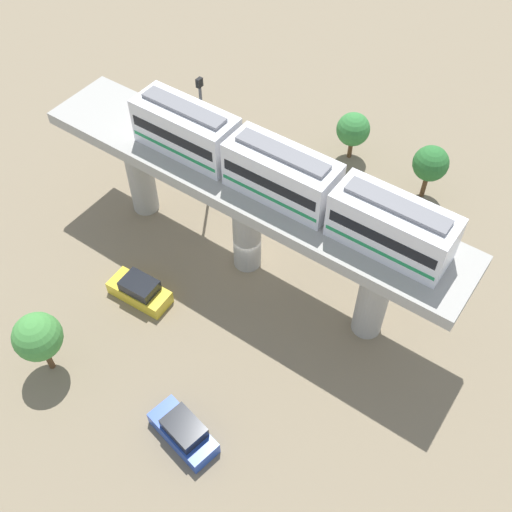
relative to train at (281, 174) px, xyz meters
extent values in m
plane|color=#84755B|center=(0.00, -2.49, -9.59)|extent=(120.00, 120.00, 0.00)
cylinder|color=#A8A59E|center=(0.00, -11.87, -5.96)|extent=(1.90, 1.90, 7.25)
cylinder|color=#A8A59E|center=(0.00, -2.49, -5.96)|extent=(1.90, 1.90, 7.25)
cylinder|color=#A8A59E|center=(0.00, 6.88, -5.96)|extent=(1.90, 1.90, 7.25)
cube|color=#A8A59E|center=(0.00, -2.49, -1.93)|extent=(5.20, 28.85, 0.80)
cube|color=white|center=(0.00, -6.95, -0.03)|extent=(2.60, 6.60, 3.00)
cube|color=black|center=(0.00, -6.95, 0.22)|extent=(2.64, 6.07, 0.70)
cube|color=#1E8C4C|center=(0.00, -6.95, -0.78)|extent=(2.64, 6.34, 0.24)
cube|color=slate|center=(0.00, -6.95, 1.59)|extent=(1.10, 5.61, 0.24)
cube|color=white|center=(0.00, 0.00, -0.03)|extent=(2.60, 6.60, 3.00)
cube|color=black|center=(0.00, 0.00, 0.22)|extent=(2.64, 6.07, 0.70)
cube|color=#1E8C4C|center=(0.00, 0.00, -0.78)|extent=(2.64, 6.34, 0.24)
cube|color=slate|center=(0.00, 0.00, 1.59)|extent=(1.10, 5.61, 0.24)
cube|color=white|center=(0.00, 6.95, -0.03)|extent=(2.60, 6.60, 3.00)
cube|color=black|center=(0.00, 6.95, 0.22)|extent=(2.64, 6.07, 0.70)
cube|color=#1E8C4C|center=(0.00, 6.95, -0.78)|extent=(2.64, 6.34, 0.24)
cube|color=slate|center=(0.00, 6.95, 1.59)|extent=(1.10, 5.61, 0.24)
cube|color=yellow|center=(6.56, -6.56, -9.09)|extent=(2.03, 4.29, 1.00)
cube|color=black|center=(6.56, -6.41, -8.21)|extent=(1.76, 2.39, 0.76)
cube|color=#284CB7|center=(12.45, 2.02, -9.09)|extent=(2.56, 4.47, 1.00)
cube|color=black|center=(12.45, 2.17, -8.21)|extent=(2.05, 2.57, 0.76)
cylinder|color=brown|center=(-13.10, 4.60, -8.33)|extent=(0.36, 0.36, 2.51)
sphere|color=#2D7233|center=(-13.10, 4.60, -6.34)|extent=(2.65, 2.65, 2.65)
cylinder|color=brown|center=(-13.81, -2.19, -8.56)|extent=(0.36, 0.36, 2.05)
sphere|color=#38843D|center=(-13.81, -2.19, -6.81)|extent=(2.64, 2.64, 2.64)
cylinder|color=brown|center=(13.60, -7.45, -8.29)|extent=(0.36, 0.36, 2.59)
sphere|color=#479342|center=(13.60, -7.45, -6.20)|extent=(2.87, 2.87, 2.87)
cylinder|color=#4C4C51|center=(-3.40, -8.56, -4.56)|extent=(0.20, 0.20, 10.05)
cube|color=black|center=(-3.40, -8.56, 0.77)|extent=(0.44, 0.28, 0.60)
camera|label=1|loc=(21.75, 13.54, 23.57)|focal=42.91mm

